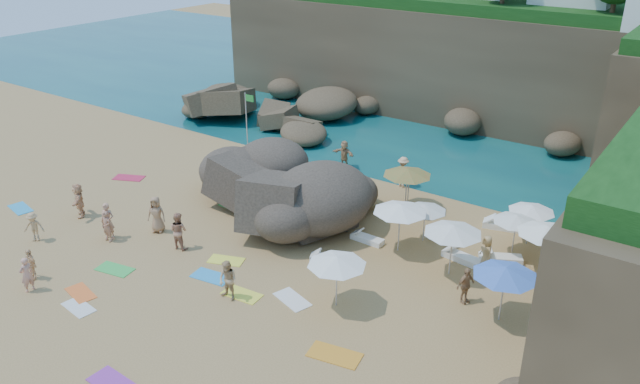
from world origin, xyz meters
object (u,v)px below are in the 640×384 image
Objects in this scene: person_stand_3 at (465,285)px; person_stand_1 at (178,231)px; parasol_1 at (425,208)px; person_stand_0 at (108,221)px; person_stand_4 at (486,252)px; person_stand_5 at (344,154)px; flag_pole at (247,113)px; person_stand_6 at (27,275)px; parasol_2 at (532,208)px; parasol_0 at (409,173)px; rock_outcrop at (269,211)px; lounger_0 at (445,240)px; person_stand_2 at (403,172)px.

person_stand_1 is at bearing 127.34° from person_stand_3.
parasol_1 is at bearing -147.98° from person_stand_1.
person_stand_4 is (16.00, 7.85, -0.14)m from person_stand_0.
person_stand_1 is 1.09× the size of person_stand_5.
person_stand_1 is 13.26m from person_stand_3.
person_stand_0 is 17.00m from person_stand_3.
person_stand_6 is at bearing -78.40° from flag_pole.
person_stand_1 is at bearing 158.37° from person_stand_6.
flag_pole reaches higher than person_stand_6.
person_stand_6 is (-15.28, -9.68, -0.00)m from person_stand_3.
person_stand_0 reaches higher than person_stand_5.
parasol_2 is at bearing -12.03° from person_stand_5.
flag_pole is 2.04× the size of person_stand_0.
parasol_0 is 12.26m from person_stand_1.
person_stand_1 is at bearing -99.16° from rock_outcrop.
lounger_0 is (9.14, 2.19, 0.12)m from rock_outcrop.
rock_outcrop is at bearing -132.31° from person_stand_4.
person_stand_0 is (-4.41, -6.77, 0.92)m from rock_outcrop.
person_stand_1 is at bearing -123.23° from parasol_0.
flag_pole is at bearing 169.98° from lounger_0.
person_stand_1 reaches higher than lounger_0.
person_stand_0 is 1.10× the size of person_stand_5.
person_stand_3 is 0.95× the size of person_stand_5.
parasol_1 is 11.65m from person_stand_1.
person_stand_0 is 1.16× the size of person_stand_3.
flag_pole is 13.11m from parasol_0.
flag_pole is at bearing -69.20° from person_stand_1.
person_stand_2 is at bearing 57.87° from rock_outcrop.
flag_pole is 2.08× the size of person_stand_2.
flag_pole is at bearing 171.32° from parasol_0.
flag_pole is at bearing 76.77° from person_stand_0.
parasol_1 is at bearing -17.96° from flag_pole.
parasol_2 is 1.37× the size of person_stand_3.
person_stand_0 is 14.94m from person_stand_5.
flag_pole is 16.16m from parasol_1.
person_stand_3 is 1.01× the size of person_stand_4.
person_stand_2 is 9.30m from person_stand_4.
lounger_0 is at bearing 138.28° from person_stand_6.
rock_outcrop is 4.50× the size of person_stand_1.
parasol_1 reaches higher than person_stand_5.
lounger_0 is (3.33, -2.52, -1.82)m from parasol_0.
person_stand_5 is (-11.70, 6.46, 0.06)m from person_stand_4.
person_stand_6 is at bearing -97.20° from person_stand_4.
parasol_1 is (2.41, -3.00, -0.17)m from parasol_0.
parasol_1 is 3.57m from person_stand_4.
person_stand_2 reaches higher than person_stand_3.
person_stand_1 is at bearing -137.06° from lounger_0.
person_stand_5 is (-12.01, 9.53, 0.05)m from person_stand_3.
flag_pole reaches higher than person_stand_0.
parasol_2 reaches higher than person_stand_6.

